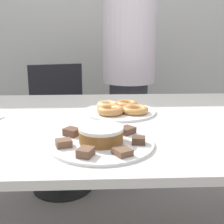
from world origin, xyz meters
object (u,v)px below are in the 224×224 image
object	(u,v)px
plate_donuts	(120,111)
frosted_cake	(101,134)
person_standing	(129,76)
office_chair_left	(60,131)
plate_cake	(101,143)

from	to	relation	value
plate_donuts	frosted_cake	distance (m)	0.43
person_standing	office_chair_left	xyz separation A→B (m)	(-0.51, -0.06, -0.39)
plate_donuts	frosted_cake	size ratio (longest dim) A/B	2.20
plate_cake	plate_donuts	world-z (taller)	same
office_chair_left	plate_cake	size ratio (longest dim) A/B	2.45
person_standing	frosted_cake	distance (m)	1.25
frosted_cake	person_standing	bearing A→B (deg)	80.14
person_standing	office_chair_left	distance (m)	0.65
office_chair_left	plate_cake	bearing A→B (deg)	-88.97
plate_cake	person_standing	bearing A→B (deg)	80.14
person_standing	plate_cake	bearing A→B (deg)	-99.86
plate_cake	plate_donuts	size ratio (longest dim) A/B	1.08
plate_donuts	frosted_cake	world-z (taller)	frosted_cake
plate_cake	plate_donuts	distance (m)	0.43
plate_cake	plate_donuts	bearing A→B (deg)	77.29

